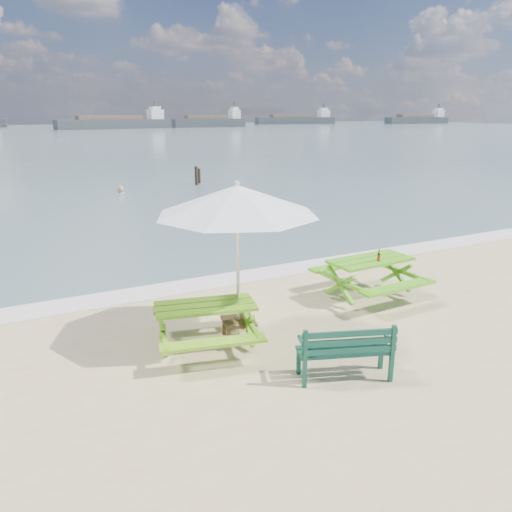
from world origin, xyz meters
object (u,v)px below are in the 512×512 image
park_bench (344,361)px  beer_bottle (379,257)px  patio_umbrella (237,200)px  swimmer (121,203)px  picnic_table_right (369,279)px  picnic_table_left (206,327)px  side_table (239,328)px

park_bench → beer_bottle: (2.55, 2.26, 0.67)m
patio_umbrella → swimmer: bearing=83.9°
patio_umbrella → beer_bottle: (3.36, 0.33, -1.51)m
picnic_table_right → patio_umbrella: (-3.33, -0.54, 2.03)m
patio_umbrella → swimmer: patio_umbrella is taller
picnic_table_left → park_bench: (1.45, -1.84, -0.11)m
picnic_table_left → picnic_table_right: (3.97, 0.63, 0.04)m
side_table → patio_umbrella: patio_umbrella is taller
picnic_table_left → patio_umbrella: bearing=7.4°
picnic_table_right → patio_umbrella: bearing=-170.7°
picnic_table_right → side_table: 3.38m
park_bench → patio_umbrella: (-0.81, 1.93, 2.18)m
patio_umbrella → swimmer: (1.85, 17.21, -2.92)m
picnic_table_right → patio_umbrella: patio_umbrella is taller
swimmer → park_bench: bearing=-93.1°
patio_umbrella → swimmer: 17.55m
picnic_table_left → patio_umbrella: 2.17m
picnic_table_right → beer_bottle: size_ratio=8.16×
patio_umbrella → park_bench: bearing=-67.2°
picnic_table_right → beer_bottle: (0.03, -0.21, 0.53)m
picnic_table_left → picnic_table_right: bearing=9.0°
side_table → patio_umbrella: size_ratio=0.20×
beer_bottle → park_bench: bearing=-138.4°
patio_umbrella → beer_bottle: patio_umbrella is taller
picnic_table_left → beer_bottle: 4.06m
park_bench → patio_umbrella: size_ratio=0.45×
picnic_table_right → side_table: picnic_table_right is taller
beer_bottle → swimmer: (-1.51, 16.87, -1.42)m
picnic_table_right → beer_bottle: beer_bottle is taller
beer_bottle → swimmer: bearing=95.1°
swimmer → side_table: bearing=-96.1°
picnic_table_left → swimmer: picnic_table_left is taller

